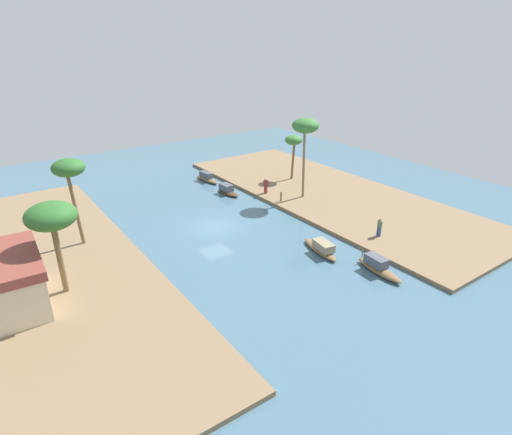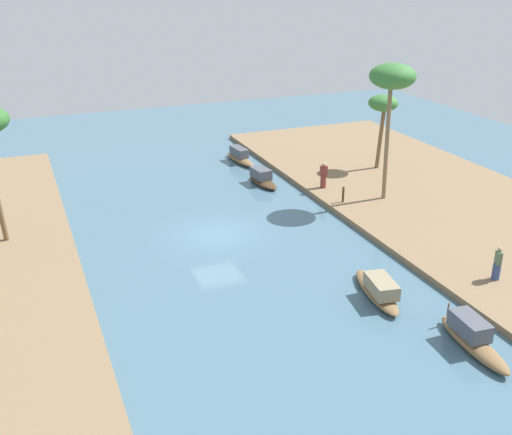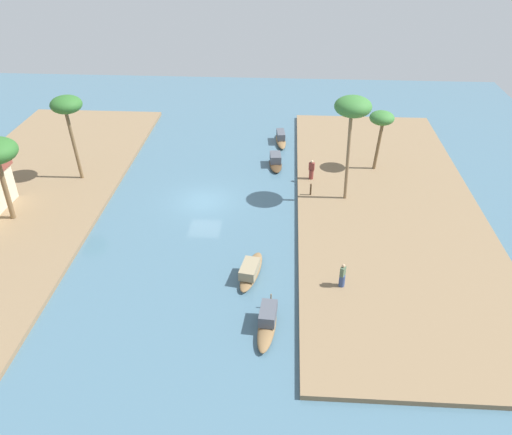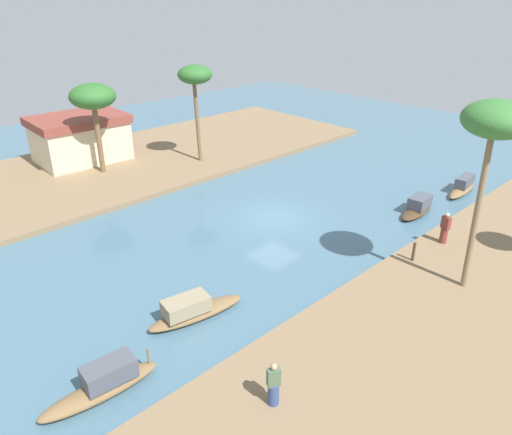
{
  "view_description": "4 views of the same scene",
  "coord_description": "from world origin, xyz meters",
  "px_view_note": "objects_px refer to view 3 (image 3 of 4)",
  "views": [
    {
      "loc": [
        -29.75,
        16.52,
        15.41
      ],
      "look_at": [
        -2.58,
        -2.68,
        1.12
      ],
      "focal_mm": 29.37,
      "sensor_mm": 36.0,
      "label": 1
    },
    {
      "loc": [
        -28.44,
        9.24,
        13.35
      ],
      "look_at": [
        -0.21,
        -2.19,
        0.71
      ],
      "focal_mm": 42.62,
      "sensor_mm": 36.0,
      "label": 2
    },
    {
      "loc": [
        -34.69,
        -6.25,
        20.14
      ],
      "look_at": [
        -3.08,
        -4.27,
        0.58
      ],
      "focal_mm": 36.63,
      "sensor_mm": 36.0,
      "label": 3
    },
    {
      "loc": [
        -18.09,
        -17.47,
        12.05
      ],
      "look_at": [
        -2.31,
        -0.89,
        1.11
      ],
      "focal_mm": 33.75,
      "sensor_mm": 36.0,
      "label": 4
    }
  ],
  "objects_px": {
    "sampan_downstream_large": "(276,162)",
    "person_on_near_bank": "(342,277)",
    "sampan_open_hull": "(281,138)",
    "person_by_mooring": "(311,171)",
    "mooring_post": "(311,189)",
    "palm_tree_right_tall": "(67,107)",
    "palm_tree_left_far": "(382,120)",
    "palm_tree_left_near": "(353,109)",
    "sampan_with_red_awning": "(267,322)",
    "sampan_upstream_small": "(251,271)"
  },
  "relations": [
    {
      "from": "sampan_downstream_large",
      "to": "person_on_near_bank",
      "type": "height_order",
      "value": "person_on_near_bank"
    },
    {
      "from": "sampan_open_hull",
      "to": "person_by_mooring",
      "type": "xyz_separation_m",
      "value": [
        -7.97,
        -2.66,
        0.64
      ]
    },
    {
      "from": "mooring_post",
      "to": "person_by_mooring",
      "type": "bearing_deg",
      "value": -2.47
    },
    {
      "from": "palm_tree_right_tall",
      "to": "palm_tree_left_far",
      "type": "bearing_deg",
      "value": -82.48
    },
    {
      "from": "sampan_open_hull",
      "to": "person_by_mooring",
      "type": "relative_size",
      "value": 2.42
    },
    {
      "from": "palm_tree_left_far",
      "to": "palm_tree_right_tall",
      "type": "xyz_separation_m",
      "value": [
        -3.24,
        24.54,
        1.72
      ]
    },
    {
      "from": "person_by_mooring",
      "to": "palm_tree_left_near",
      "type": "bearing_deg",
      "value": -35.51
    },
    {
      "from": "palm_tree_left_far",
      "to": "sampan_with_red_awning",
      "type": "bearing_deg",
      "value": 156.83
    },
    {
      "from": "sampan_open_hull",
      "to": "person_on_near_bank",
      "type": "xyz_separation_m",
      "value": [
        -21.76,
        -4.1,
        0.59
      ]
    },
    {
      "from": "sampan_downstream_large",
      "to": "person_on_near_bank",
      "type": "bearing_deg",
      "value": -170.29
    },
    {
      "from": "palm_tree_left_near",
      "to": "palm_tree_right_tall",
      "type": "bearing_deg",
      "value": 84.5
    },
    {
      "from": "sampan_downstream_large",
      "to": "palm_tree_left_near",
      "type": "height_order",
      "value": "palm_tree_left_near"
    },
    {
      "from": "sampan_with_red_awning",
      "to": "person_on_near_bank",
      "type": "distance_m",
      "value": 5.56
    },
    {
      "from": "mooring_post",
      "to": "palm_tree_right_tall",
      "type": "height_order",
      "value": "palm_tree_right_tall"
    },
    {
      "from": "sampan_downstream_large",
      "to": "palm_tree_left_far",
      "type": "xyz_separation_m",
      "value": [
        -0.61,
        -8.54,
        4.28
      ]
    },
    {
      "from": "palm_tree_right_tall",
      "to": "person_on_near_bank",
      "type": "bearing_deg",
      "value": -122.04
    },
    {
      "from": "mooring_post",
      "to": "sampan_with_red_awning",
      "type": "bearing_deg",
      "value": 169.43
    },
    {
      "from": "sampan_with_red_awning",
      "to": "palm_tree_left_far",
      "type": "xyz_separation_m",
      "value": [
        19.55,
        -8.37,
        4.24
      ]
    },
    {
      "from": "mooring_post",
      "to": "palm_tree_left_near",
      "type": "xyz_separation_m",
      "value": [
        -0.32,
        -2.56,
        6.69
      ]
    },
    {
      "from": "sampan_upstream_small",
      "to": "sampan_with_red_awning",
      "type": "xyz_separation_m",
      "value": [
        -4.52,
        -1.24,
        0.04
      ]
    },
    {
      "from": "palm_tree_left_far",
      "to": "sampan_open_hull",
      "type": "bearing_deg",
      "value": 55.08
    },
    {
      "from": "sampan_downstream_large",
      "to": "palm_tree_left_far",
      "type": "bearing_deg",
      "value": -99.33
    },
    {
      "from": "mooring_post",
      "to": "palm_tree_left_far",
      "type": "height_order",
      "value": "palm_tree_left_far"
    },
    {
      "from": "palm_tree_right_tall",
      "to": "person_by_mooring",
      "type": "bearing_deg",
      "value": -87.03
    },
    {
      "from": "person_on_near_bank",
      "to": "palm_tree_left_near",
      "type": "relative_size",
      "value": 0.2
    },
    {
      "from": "sampan_upstream_small",
      "to": "palm_tree_left_near",
      "type": "xyz_separation_m",
      "value": [
        9.72,
        -6.51,
        7.07
      ]
    },
    {
      "from": "sampan_with_red_awning",
      "to": "palm_tree_left_near",
      "type": "xyz_separation_m",
      "value": [
        14.24,
        -5.28,
        7.03
      ]
    },
    {
      "from": "sampan_open_hull",
      "to": "palm_tree_right_tall",
      "type": "bearing_deg",
      "value": 112.75
    },
    {
      "from": "person_on_near_bank",
      "to": "palm_tree_right_tall",
      "type": "bearing_deg",
      "value": -94.41
    },
    {
      "from": "sampan_upstream_small",
      "to": "palm_tree_left_near",
      "type": "relative_size",
      "value": 0.53
    },
    {
      "from": "person_by_mooring",
      "to": "mooring_post",
      "type": "xyz_separation_m",
      "value": [
        -2.74,
        0.12,
        -0.25
      ]
    },
    {
      "from": "sampan_open_hull",
      "to": "palm_tree_right_tall",
      "type": "relative_size",
      "value": 0.58
    },
    {
      "from": "mooring_post",
      "to": "palm_tree_left_near",
      "type": "distance_m",
      "value": 7.17
    },
    {
      "from": "person_on_near_bank",
      "to": "sampan_downstream_large",
      "type": "bearing_deg",
      "value": -137.41
    },
    {
      "from": "person_by_mooring",
      "to": "palm_tree_left_near",
      "type": "relative_size",
      "value": 0.21
    },
    {
      "from": "person_by_mooring",
      "to": "palm_tree_right_tall",
      "type": "distance_m",
      "value": 19.78
    },
    {
      "from": "person_by_mooring",
      "to": "sampan_with_red_awning",
      "type": "bearing_deg",
      "value": -83.48
    },
    {
      "from": "palm_tree_left_far",
      "to": "sampan_downstream_large",
      "type": "bearing_deg",
      "value": 85.92
    },
    {
      "from": "sampan_open_hull",
      "to": "sampan_with_red_awning",
      "type": "height_order",
      "value": "sampan_with_red_awning"
    },
    {
      "from": "sampan_open_hull",
      "to": "palm_tree_right_tall",
      "type": "xyz_separation_m",
      "value": [
        -8.96,
        16.35,
        6.0
      ]
    },
    {
      "from": "person_by_mooring",
      "to": "palm_tree_left_far",
      "type": "height_order",
      "value": "palm_tree_left_far"
    },
    {
      "from": "sampan_open_hull",
      "to": "sampan_upstream_small",
      "type": "xyz_separation_m",
      "value": [
        -20.75,
        1.41,
        0.0
      ]
    },
    {
      "from": "palm_tree_right_tall",
      "to": "sampan_open_hull",
      "type": "bearing_deg",
      "value": -61.27
    },
    {
      "from": "sampan_upstream_small",
      "to": "person_on_near_bank",
      "type": "distance_m",
      "value": 5.63
    },
    {
      "from": "mooring_post",
      "to": "sampan_upstream_small",
      "type": "bearing_deg",
      "value": 158.51
    },
    {
      "from": "palm_tree_left_near",
      "to": "sampan_upstream_small",
      "type": "bearing_deg",
      "value": 146.19
    },
    {
      "from": "sampan_upstream_small",
      "to": "mooring_post",
      "type": "distance_m",
      "value": 10.8
    },
    {
      "from": "sampan_downstream_large",
      "to": "sampan_with_red_awning",
      "type": "bearing_deg",
      "value": 175.25
    },
    {
      "from": "sampan_downstream_large",
      "to": "person_on_near_bank",
      "type": "xyz_separation_m",
      "value": [
        -16.65,
        -4.45,
        0.59
      ]
    },
    {
      "from": "sampan_upstream_small",
      "to": "sampan_downstream_large",
      "type": "bearing_deg",
      "value": 5.93
    }
  ]
}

